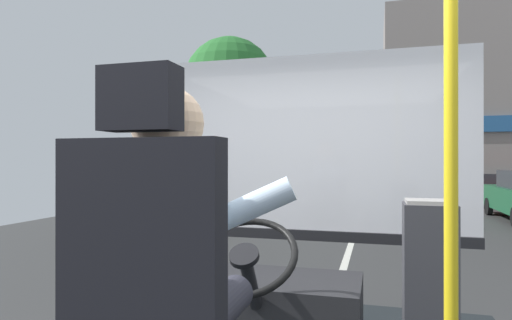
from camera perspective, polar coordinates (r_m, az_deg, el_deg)
ground at (r=10.75m, az=12.96°, el=-9.39°), size 18.00×44.00×0.06m
bus_driver at (r=1.45m, az=-10.78°, el=-11.24°), size 0.73×0.58×0.83m
steering_console at (r=2.72m, az=1.50°, el=-18.98°), size 1.10×1.00×0.80m
handrail_pole at (r=1.54m, az=24.43°, el=-1.90°), size 0.04×0.04×2.11m
fare_box at (r=2.45m, az=22.00°, el=-15.53°), size 0.25×0.22×0.90m
windshield_panel at (r=3.45m, az=7.19°, el=-1.02°), size 2.50×0.08×1.48m
street_tree at (r=11.73m, az=-3.52°, el=9.92°), size 2.44×2.44×5.02m
parked_car_red at (r=19.39m, az=28.25°, el=-3.29°), size 1.85×4.08×1.22m
parked_car_black at (r=23.82m, az=25.00°, el=-2.67°), size 2.03×4.16×1.24m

